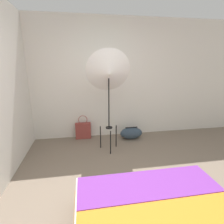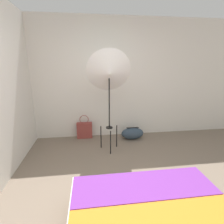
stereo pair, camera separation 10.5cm
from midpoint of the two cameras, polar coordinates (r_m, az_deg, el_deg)
The scene contains 5 objects.
ground_plane at distance 2.25m, azimuth 8.44°, elevation -31.93°, with size 14.00×14.00×0.00m, color #756656.
wall_back at distance 3.93m, azimuth -0.61°, elevation 10.47°, with size 8.00×0.05×2.60m.
photo_umbrella at distance 3.16m, azimuth 0.03°, elevation 12.60°, with size 0.81×0.45×1.91m.
tote_bag at distance 4.03m, azimuth -8.22°, elevation -5.84°, with size 0.34×0.11×0.54m.
duffel_bag at distance 3.99m, azimuth 7.43°, elevation -6.92°, with size 0.50×0.26×0.27m.
Camera 2 is at (-0.42, -1.45, 1.65)m, focal length 28.00 mm.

